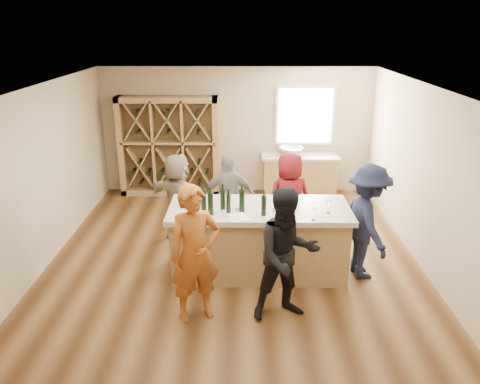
{
  "coord_description": "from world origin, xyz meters",
  "views": [
    {
      "loc": [
        0.17,
        -6.78,
        3.7
      ],
      "look_at": [
        0.1,
        0.2,
        1.15
      ],
      "focal_mm": 35.0,
      "sensor_mm": 36.0,
      "label": 1
    }
  ],
  "objects_px": {
    "person_far_mid": "(229,198)",
    "wine_bottle_f": "(264,206)",
    "tasting_counter_base": "(259,242)",
    "person_far_left": "(179,197)",
    "wine_bottle_d": "(228,203)",
    "wine_rack": "(169,146)",
    "person_near_left": "(195,254)",
    "wine_bottle_a": "(204,200)",
    "wine_bottle_e": "(242,201)",
    "person_far_right": "(289,199)",
    "person_near_right": "(287,255)",
    "wine_bottle_c": "(223,199)",
    "wine_bottle_b": "(210,203)",
    "sink": "(291,151)",
    "person_server": "(367,222)"
  },
  "relations": [
    {
      "from": "person_far_left",
      "to": "wine_bottle_f",
      "type": "height_order",
      "value": "person_far_left"
    },
    {
      "from": "person_far_left",
      "to": "wine_bottle_d",
      "type": "bearing_deg",
      "value": 157.95
    },
    {
      "from": "wine_bottle_a",
      "to": "wine_bottle_d",
      "type": "xyz_separation_m",
      "value": [
        0.36,
        -0.05,
        -0.02
      ]
    },
    {
      "from": "wine_bottle_f",
      "to": "person_server",
      "type": "bearing_deg",
      "value": 7.92
    },
    {
      "from": "wine_bottle_d",
      "to": "person_far_left",
      "type": "height_order",
      "value": "person_far_left"
    },
    {
      "from": "person_far_left",
      "to": "sink",
      "type": "bearing_deg",
      "value": -99.74
    },
    {
      "from": "person_near_right",
      "to": "person_far_left",
      "type": "distance_m",
      "value": 2.9
    },
    {
      "from": "wine_bottle_b",
      "to": "person_far_left",
      "type": "height_order",
      "value": "person_far_left"
    },
    {
      "from": "person_near_right",
      "to": "wine_bottle_f",
      "type": "bearing_deg",
      "value": 92.13
    },
    {
      "from": "wine_bottle_d",
      "to": "person_far_left",
      "type": "distance_m",
      "value": 1.7
    },
    {
      "from": "person_far_mid",
      "to": "wine_bottle_e",
      "type": "bearing_deg",
      "value": 98.17
    },
    {
      "from": "wine_bottle_a",
      "to": "wine_bottle_d",
      "type": "bearing_deg",
      "value": -8.54
    },
    {
      "from": "sink",
      "to": "person_server",
      "type": "bearing_deg",
      "value": -77.31
    },
    {
      "from": "wine_bottle_e",
      "to": "person_near_right",
      "type": "distance_m",
      "value": 1.23
    },
    {
      "from": "wine_rack",
      "to": "wine_bottle_a",
      "type": "distance_m",
      "value": 3.84
    },
    {
      "from": "wine_rack",
      "to": "person_near_left",
      "type": "distance_m",
      "value": 4.87
    },
    {
      "from": "wine_rack",
      "to": "person_near_right",
      "type": "xyz_separation_m",
      "value": [
        2.22,
        -4.72,
        -0.2
      ]
    },
    {
      "from": "wine_bottle_b",
      "to": "wine_bottle_c",
      "type": "bearing_deg",
      "value": 50.39
    },
    {
      "from": "person_far_left",
      "to": "person_near_left",
      "type": "bearing_deg",
      "value": 136.29
    },
    {
      "from": "wine_rack",
      "to": "wine_bottle_b",
      "type": "xyz_separation_m",
      "value": [
        1.18,
        -3.82,
        0.15
      ]
    },
    {
      "from": "wine_bottle_e",
      "to": "wine_bottle_f",
      "type": "relative_size",
      "value": 1.11
    },
    {
      "from": "tasting_counter_base",
      "to": "wine_bottle_d",
      "type": "height_order",
      "value": "wine_bottle_d"
    },
    {
      "from": "person_server",
      "to": "wine_bottle_f",
      "type": "bearing_deg",
      "value": 89.01
    },
    {
      "from": "person_near_left",
      "to": "person_far_right",
      "type": "xyz_separation_m",
      "value": [
        1.4,
        2.25,
        -0.1
      ]
    },
    {
      "from": "sink",
      "to": "wine_bottle_b",
      "type": "xyz_separation_m",
      "value": [
        -1.52,
        -3.75,
        0.23
      ]
    },
    {
      "from": "tasting_counter_base",
      "to": "person_far_left",
      "type": "distance_m",
      "value": 1.83
    },
    {
      "from": "wine_bottle_b",
      "to": "person_server",
      "type": "relative_size",
      "value": 0.19
    },
    {
      "from": "sink",
      "to": "tasting_counter_base",
      "type": "distance_m",
      "value": 3.61
    },
    {
      "from": "person_near_left",
      "to": "person_near_right",
      "type": "xyz_separation_m",
      "value": [
        1.17,
        0.03,
        -0.03
      ]
    },
    {
      "from": "wine_bottle_b",
      "to": "person_far_left",
      "type": "distance_m",
      "value": 1.65
    },
    {
      "from": "wine_bottle_a",
      "to": "wine_bottle_b",
      "type": "distance_m",
      "value": 0.17
    },
    {
      "from": "tasting_counter_base",
      "to": "person_far_left",
      "type": "relative_size",
      "value": 1.64
    },
    {
      "from": "tasting_counter_base",
      "to": "wine_rack",
      "type": "bearing_deg",
      "value": 118.13
    },
    {
      "from": "tasting_counter_base",
      "to": "person_near_right",
      "type": "height_order",
      "value": "person_near_right"
    },
    {
      "from": "person_near_right",
      "to": "wine_bottle_c",
      "type": "bearing_deg",
      "value": 113.01
    },
    {
      "from": "wine_rack",
      "to": "person_near_left",
      "type": "height_order",
      "value": "wine_rack"
    },
    {
      "from": "wine_bottle_e",
      "to": "person_far_right",
      "type": "bearing_deg",
      "value": 55.76
    },
    {
      "from": "person_near_right",
      "to": "wine_bottle_e",
      "type": "bearing_deg",
      "value": 104.7
    },
    {
      "from": "person_server",
      "to": "wine_rack",
      "type": "bearing_deg",
      "value": 35.05
    },
    {
      "from": "wine_bottle_d",
      "to": "person_far_mid",
      "type": "xyz_separation_m",
      "value": [
        -0.04,
        1.29,
        -0.41
      ]
    },
    {
      "from": "wine_rack",
      "to": "wine_bottle_e",
      "type": "bearing_deg",
      "value": -66.19
    },
    {
      "from": "wine_bottle_c",
      "to": "person_near_left",
      "type": "distance_m",
      "value": 1.22
    },
    {
      "from": "tasting_counter_base",
      "to": "wine_bottle_a",
      "type": "distance_m",
      "value": 1.12
    },
    {
      "from": "tasting_counter_base",
      "to": "wine_bottle_f",
      "type": "xyz_separation_m",
      "value": [
        0.05,
        -0.3,
        0.73
      ]
    },
    {
      "from": "person_far_mid",
      "to": "wine_bottle_f",
      "type": "xyz_separation_m",
      "value": [
        0.54,
        -1.39,
        0.42
      ]
    },
    {
      "from": "person_far_mid",
      "to": "wine_bottle_f",
      "type": "bearing_deg",
      "value": 109.04
    },
    {
      "from": "sink",
      "to": "wine_bottle_e",
      "type": "distance_m",
      "value": 3.79
    },
    {
      "from": "wine_bottle_d",
      "to": "person_far_left",
      "type": "bearing_deg",
      "value": 124.3
    },
    {
      "from": "person_near_right",
      "to": "person_far_left",
      "type": "relative_size",
      "value": 1.13
    },
    {
      "from": "wine_bottle_a",
      "to": "person_far_mid",
      "type": "xyz_separation_m",
      "value": [
        0.33,
        1.23,
        -0.43
      ]
    }
  ]
}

